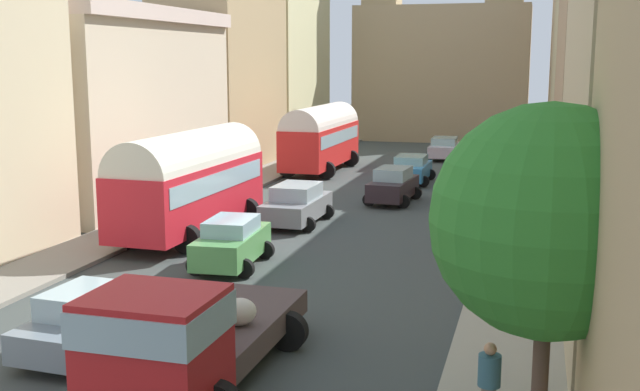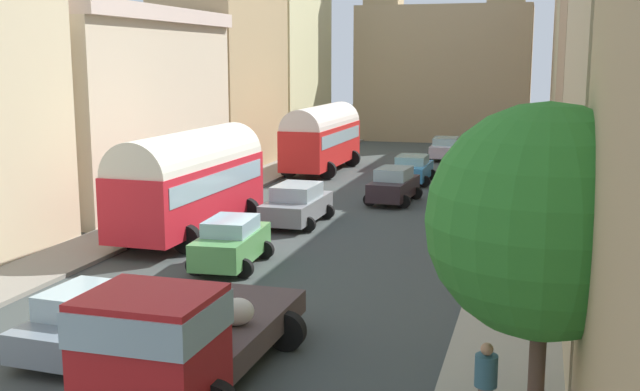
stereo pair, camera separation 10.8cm
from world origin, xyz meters
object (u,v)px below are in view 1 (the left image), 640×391
Objects in this scene: pedestrian_0 at (506,212)px; parked_bus_0 at (190,179)px; car_3 at (86,321)px; pedestrian_3 at (489,386)px; car_2 at (444,148)px; parked_bus_1 at (321,135)px; car_1 at (411,169)px; car_4 at (232,242)px; car_0 at (393,185)px; car_5 at (297,204)px; pedestrian_1 at (522,192)px; cargo_truck_0 at (183,336)px.

parked_bus_0 is at bearing -168.07° from pedestrian_0.
pedestrian_3 is at bearing -11.42° from car_3.
parked_bus_0 reaches higher than pedestrian_3.
parked_bus_1 is at bearing -129.70° from car_2.
parked_bus_1 is 2.22× the size of car_1.
car_4 is (-2.86, -18.57, 0.04)m from car_1.
car_3 is at bearing -93.04° from car_4.
parked_bus_0 reaches higher than car_0.
car_3 is 2.01× the size of pedestrian_3.
car_2 is (6.40, 7.71, -1.41)m from parked_bus_1.
car_2 is at bearing 88.35° from car_0.
car_5 is (0.06, 6.84, 0.01)m from car_4.
car_0 is at bearing 104.43° from pedestrian_3.
car_2 is 1.04× the size of car_4.
pedestrian_1 reaches higher than car_1.
car_1 is at bearing 101.66° from pedestrian_3.
parked_bus_1 reaches higher than car_5.
pedestrian_3 reaches higher than car_3.
car_0 is at bearing 168.97° from pedestrian_1.
parked_bus_0 is at bearing -125.62° from car_0.
car_0 is 2.18× the size of pedestrian_3.
pedestrian_0 is at bearing -3.43° from car_5.
pedestrian_0 is (4.89, -22.66, 0.28)m from car_2.
pedestrian_0 is (8.28, -0.50, 0.22)m from car_5.
cargo_truck_0 is at bearing -106.04° from pedestrian_1.
car_1 is 18.79m from car_4.
pedestrian_3 is at bearing -88.75° from pedestrian_0.
cargo_truck_0 is 1.84× the size of car_3.
pedestrian_3 reaches higher than car_0.
car_1 is at bearing 129.72° from pedestrian_1.
car_3 is at bearing -121.76° from pedestrian_0.
parked_bus_1 is at bearing 139.98° from pedestrian_1.
parked_bus_1 reaches higher than car_2.
cargo_truck_0 reaches higher than pedestrian_1.
cargo_truck_0 reaches higher than car_3.
pedestrian_0 is at bearing 37.27° from car_4.
pedestrian_1 is at bearing 89.69° from pedestrian_3.
pedestrian_0 is at bearing -95.19° from pedestrian_1.
parked_bus_0 is 1.29× the size of cargo_truck_0.
car_1 is 1.09× the size of car_3.
parked_bus_1 is 18.77m from pedestrian_0.
pedestrian_1 is 21.05m from pedestrian_3.
cargo_truck_0 is 5.89m from pedestrian_3.
car_5 reaches higher than car_3.
parked_bus_1 is at bearing 97.90° from car_4.
parked_bus_1 is 31.25m from cargo_truck_0.
cargo_truck_0 is 1.69× the size of car_0.
car_0 reaches higher than car_5.
car_3 is (-3.38, -20.35, -0.07)m from car_0.
pedestrian_0 is 0.98× the size of pedestrian_3.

